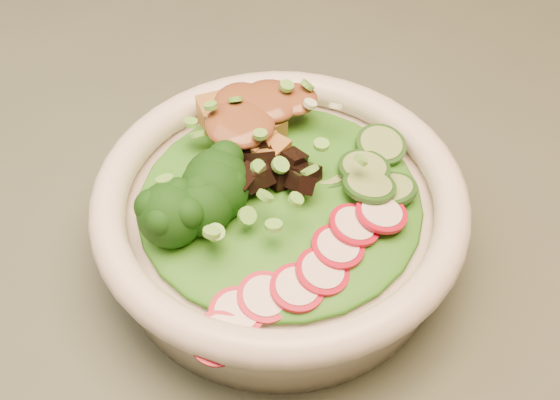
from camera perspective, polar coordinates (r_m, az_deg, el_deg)
dining_table at (r=0.67m, az=-8.03°, el=-5.62°), size 1.20×0.80×0.75m
salad_bowl at (r=0.51m, az=0.00°, el=-1.36°), size 0.24×0.24×0.07m
lettuce_bed at (r=0.50m, az=0.00°, el=0.08°), size 0.18×0.18×0.02m
broccoli_florets at (r=0.48m, az=-6.34°, el=-0.61°), size 0.08×0.07×0.04m
radish_slices at (r=0.46m, az=2.67°, el=-4.92°), size 0.10×0.05×0.02m
cucumber_slices at (r=0.51m, az=6.37°, el=2.32°), size 0.07×0.07×0.03m
mushroom_heap at (r=0.50m, az=-0.40°, el=1.89°), size 0.07×0.07×0.04m
tofu_cubes at (r=0.53m, az=-1.80°, el=5.26°), size 0.09×0.06×0.03m
peanut_sauce at (r=0.52m, az=-1.83°, el=6.19°), size 0.06×0.05×0.01m
scallion_garnish at (r=0.48m, az=0.00°, el=1.72°), size 0.17×0.17×0.02m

